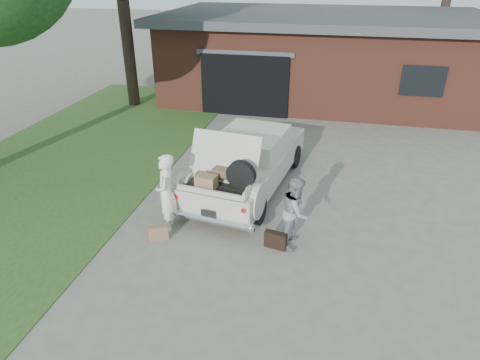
# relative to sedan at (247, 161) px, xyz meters

# --- Properties ---
(ground) EXTENTS (90.00, 90.00, 0.00)m
(ground) POSITION_rel_sedan_xyz_m (0.22, -2.41, -0.69)
(ground) COLOR gray
(ground) RESTS_ON ground
(grass_strip) EXTENTS (6.00, 16.00, 0.02)m
(grass_strip) POSITION_rel_sedan_xyz_m (-5.28, 0.59, -0.68)
(grass_strip) COLOR #2D4C1E
(grass_strip) RESTS_ON ground
(house) EXTENTS (12.80, 7.80, 3.30)m
(house) POSITION_rel_sedan_xyz_m (1.20, 9.06, 0.98)
(house) COLOR brown
(house) RESTS_ON ground
(sedan) EXTENTS (2.47, 4.94, 1.88)m
(sedan) POSITION_rel_sedan_xyz_m (0.00, 0.00, 0.00)
(sedan) COLOR beige
(sedan) RESTS_ON ground
(woman_left) EXTENTS (0.56, 0.71, 1.70)m
(woman_left) POSITION_rel_sedan_xyz_m (-1.23, -2.25, 0.16)
(woman_left) COLOR white
(woman_left) RESTS_ON ground
(woman_right) EXTENTS (0.62, 0.76, 1.47)m
(woman_right) POSITION_rel_sedan_xyz_m (1.43, -2.18, 0.04)
(woman_right) COLOR gray
(woman_right) RESTS_ON ground
(suitcase_left) EXTENTS (0.41, 0.27, 0.30)m
(suitcase_left) POSITION_rel_sedan_xyz_m (-1.28, -2.67, -0.54)
(suitcase_left) COLOR #92694A
(suitcase_left) RESTS_ON ground
(suitcase_right) EXTENTS (0.47, 0.24, 0.35)m
(suitcase_right) POSITION_rel_sedan_xyz_m (1.09, -2.43, -0.52)
(suitcase_right) COLOR black
(suitcase_right) RESTS_ON ground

